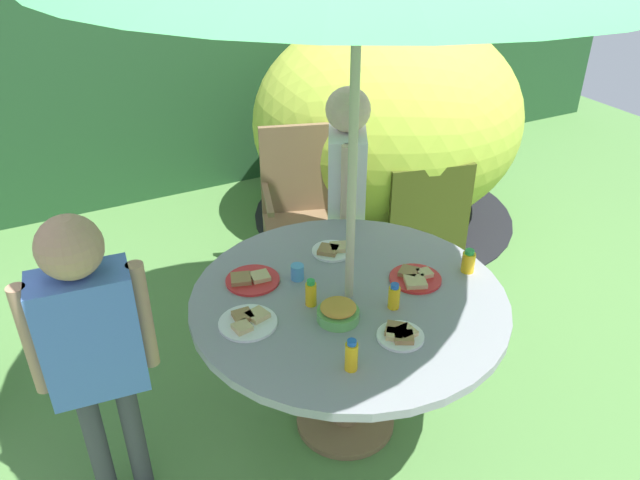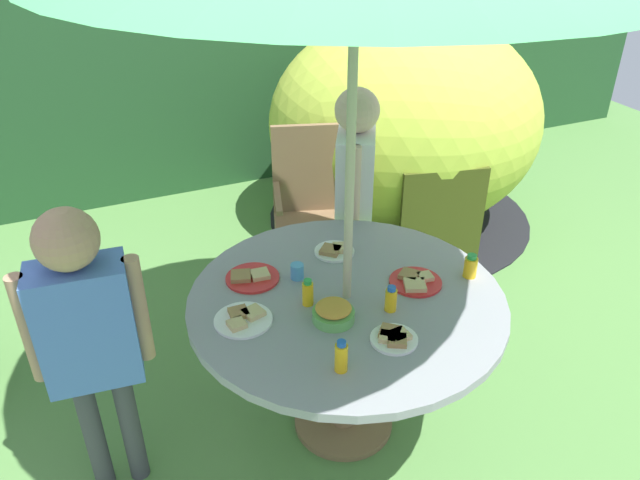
# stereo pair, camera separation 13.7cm
# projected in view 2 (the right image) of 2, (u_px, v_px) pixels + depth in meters

# --- Properties ---
(ground_plane) EXTENTS (10.00, 10.00, 0.02)m
(ground_plane) POSITION_uv_depth(u_px,v_px,m) (343.00, 424.00, 2.98)
(ground_plane) COLOR #548442
(hedge_backdrop) EXTENTS (9.00, 0.70, 1.68)m
(hedge_backdrop) POSITION_uv_depth(u_px,v_px,m) (180.00, 79.00, 5.03)
(hedge_backdrop) COLOR #234C28
(hedge_backdrop) RESTS_ON ground_plane
(garden_table) EXTENTS (1.34, 1.34, 0.75)m
(garden_table) POSITION_uv_depth(u_px,v_px,m) (346.00, 320.00, 2.66)
(garden_table) COLOR brown
(garden_table) RESTS_ON ground_plane
(wooden_chair) EXTENTS (0.61, 0.57, 1.01)m
(wooden_chair) POSITION_uv_depth(u_px,v_px,m) (315.00, 201.00, 3.78)
(wooden_chair) COLOR brown
(wooden_chair) RESTS_ON ground_plane
(dome_tent) EXTENTS (2.36, 2.36, 1.51)m
(dome_tent) POSITION_uv_depth(u_px,v_px,m) (404.00, 123.00, 4.41)
(dome_tent) COLOR #B2C63F
(dome_tent) RESTS_ON ground_plane
(child_in_white_shirt) EXTENTS (0.34, 0.41, 1.37)m
(child_in_white_shirt) POSITION_uv_depth(u_px,v_px,m) (355.00, 178.00, 3.32)
(child_in_white_shirt) COLOR navy
(child_in_white_shirt) RESTS_ON ground_plane
(child_in_blue_shirt) EXTENTS (0.45, 0.23, 1.33)m
(child_in_blue_shirt) POSITION_uv_depth(u_px,v_px,m) (87.00, 325.00, 2.28)
(child_in_blue_shirt) COLOR #3F3F47
(child_in_blue_shirt) RESTS_ON ground_plane
(snack_bowl) EXTENTS (0.17, 0.17, 0.08)m
(snack_bowl) POSITION_uv_depth(u_px,v_px,m) (333.00, 312.00, 2.44)
(snack_bowl) COLOR #66B259
(snack_bowl) RESTS_ON garden_table
(plate_mid_left) EXTENTS (0.18, 0.18, 0.03)m
(plate_mid_left) POSITION_uv_depth(u_px,v_px,m) (394.00, 338.00, 2.34)
(plate_mid_left) COLOR white
(plate_mid_left) RESTS_ON garden_table
(plate_center_back) EXTENTS (0.23, 0.23, 0.03)m
(plate_center_back) POSITION_uv_depth(u_px,v_px,m) (415.00, 281.00, 2.67)
(plate_center_back) COLOR red
(plate_center_back) RESTS_ON garden_table
(plate_back_edge) EXTENTS (0.19, 0.19, 0.03)m
(plate_back_edge) POSITION_uv_depth(u_px,v_px,m) (335.00, 250.00, 2.89)
(plate_back_edge) COLOR white
(plate_back_edge) RESTS_ON garden_table
(plate_mid_right) EXTENTS (0.24, 0.24, 0.03)m
(plate_mid_right) POSITION_uv_depth(u_px,v_px,m) (252.00, 277.00, 2.70)
(plate_mid_right) COLOR red
(plate_mid_right) RESTS_ON garden_table
(plate_far_left) EXTENTS (0.23, 0.23, 0.03)m
(plate_far_left) POSITION_uv_depth(u_px,v_px,m) (243.00, 319.00, 2.45)
(plate_far_left) COLOR white
(plate_far_left) RESTS_ON garden_table
(juice_bottle_near_left) EXTENTS (0.06, 0.06, 0.11)m
(juice_bottle_near_left) POSITION_uv_depth(u_px,v_px,m) (470.00, 266.00, 2.70)
(juice_bottle_near_left) COLOR yellow
(juice_bottle_near_left) RESTS_ON garden_table
(juice_bottle_near_right) EXTENTS (0.05, 0.05, 0.11)m
(juice_bottle_near_right) POSITION_uv_depth(u_px,v_px,m) (391.00, 299.00, 2.49)
(juice_bottle_near_right) COLOR yellow
(juice_bottle_near_right) RESTS_ON garden_table
(juice_bottle_far_right) EXTENTS (0.05, 0.05, 0.12)m
(juice_bottle_far_right) POSITION_uv_depth(u_px,v_px,m) (308.00, 293.00, 2.52)
(juice_bottle_far_right) COLOR yellow
(juice_bottle_far_right) RESTS_ON garden_table
(juice_bottle_center_front) EXTENTS (0.05, 0.05, 0.13)m
(juice_bottle_center_front) POSITION_uv_depth(u_px,v_px,m) (341.00, 357.00, 2.18)
(juice_bottle_center_front) COLOR yellow
(juice_bottle_center_front) RESTS_ON garden_table
(cup_near) EXTENTS (0.06, 0.06, 0.07)m
(cup_near) POSITION_uv_depth(u_px,v_px,m) (297.00, 271.00, 2.69)
(cup_near) COLOR #4C99D8
(cup_near) RESTS_ON garden_table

